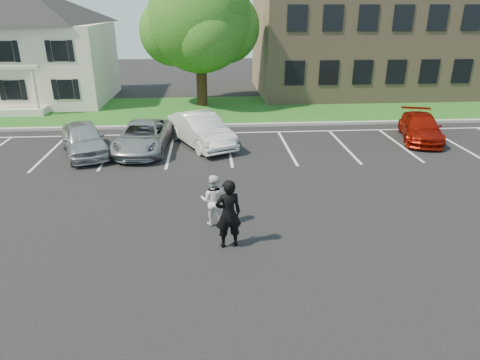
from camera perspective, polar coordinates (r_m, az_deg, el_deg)
name	(u,v)px	position (r m, az deg, el deg)	size (l,w,h in m)	color
ground_plane	(242,230)	(13.20, 0.32, -6.68)	(90.00, 90.00, 0.00)	black
curb	(226,125)	(24.35, -1.91, 7.30)	(40.00, 0.30, 0.15)	gray
grass_strip	(223,110)	(28.24, -2.25, 9.34)	(44.00, 8.00, 0.08)	#1F511D
stall_lines	(256,142)	(21.55, 2.18, 5.09)	(34.00, 5.36, 0.01)	silver
house	(30,45)	(33.81, -26.18, 15.85)	(10.30, 9.22, 7.60)	beige
office_building	(402,36)	(36.73, 20.78, 17.52)	(22.40, 10.40, 8.30)	#8D7756
tree	(201,22)	(29.06, -5.21, 20.21)	(7.80, 7.20, 8.80)	black
man_black_suit	(228,214)	(11.91, -1.57, -4.53)	(0.74, 0.49, 2.04)	black
man_white_shirt	(213,200)	(13.20, -3.59, -2.69)	(0.80, 0.63, 1.65)	silver
car_silver_west	(84,139)	(20.82, -20.13, 5.18)	(1.73, 4.29, 1.46)	#B3B3B8
car_silver_minivan	(143,137)	(20.61, -12.78, 5.65)	(2.22, 4.81, 1.34)	#999A9F
car_white_sedan	(201,130)	(20.92, -5.20, 6.67)	(1.64, 4.71, 1.55)	silver
car_red_compact	(421,128)	(23.62, 22.94, 6.46)	(1.77, 4.36, 1.27)	maroon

